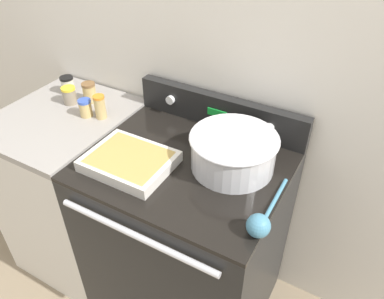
{
  "coord_description": "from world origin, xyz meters",
  "views": [
    {
      "loc": [
        0.59,
        -0.66,
        1.86
      ],
      "look_at": [
        0.02,
        0.35,
        0.99
      ],
      "focal_mm": 35.0,
      "sensor_mm": 36.0,
      "label": 1
    }
  ],
  "objects": [
    {
      "name": "mixing_bowl",
      "position": [
        0.17,
        0.4,
        1.01
      ],
      "size": [
        0.34,
        0.34,
        0.14
      ],
      "color": "silver",
      "rests_on": "stove_range"
    },
    {
      "name": "casserole_dish",
      "position": [
        -0.18,
        0.2,
        0.96
      ],
      "size": [
        0.32,
        0.26,
        0.05
      ],
      "color": "silver",
      "rests_on": "stove_range"
    },
    {
      "name": "spice_jar_black_cap",
      "position": [
        -0.79,
        0.51,
        0.99
      ],
      "size": [
        0.07,
        0.07,
        0.09
      ],
      "color": "beige",
      "rests_on": "side_counter"
    },
    {
      "name": "spice_jar_blue_cap",
      "position": [
        -0.56,
        0.39,
        0.98
      ],
      "size": [
        0.06,
        0.06,
        0.08
      ],
      "color": "tan",
      "rests_on": "side_counter"
    },
    {
      "name": "side_counter",
      "position": [
        -0.68,
        0.33,
        0.47
      ],
      "size": [
        0.57,
        0.66,
        0.94
      ],
      "color": "silver",
      "rests_on": "ground_plane"
    },
    {
      "name": "ladle",
      "position": [
        0.38,
        0.14,
        0.97
      ],
      "size": [
        0.08,
        0.33,
        0.08
      ],
      "color": "teal",
      "rests_on": "stove_range"
    },
    {
      "name": "spice_jar_orange_cap",
      "position": [
        -0.49,
        0.41,
        1.0
      ],
      "size": [
        0.05,
        0.05,
        0.11
      ],
      "color": "tan",
      "rests_on": "side_counter"
    },
    {
      "name": "kitchen_wall",
      "position": [
        0.0,
        0.69,
        1.25
      ],
      "size": [
        8.0,
        0.05,
        2.5
      ],
      "color": "silver",
      "rests_on": "ground_plane"
    },
    {
      "name": "spice_jar_yellow_cap",
      "position": [
        -0.71,
        0.44,
        0.98
      ],
      "size": [
        0.07,
        0.07,
        0.09
      ],
      "color": "gray",
      "rests_on": "side_counter"
    },
    {
      "name": "spice_jar_brown_cap",
      "position": [
        -0.64,
        0.5,
        0.99
      ],
      "size": [
        0.06,
        0.06,
        0.1
      ],
      "color": "tan",
      "rests_on": "side_counter"
    },
    {
      "name": "control_panel",
      "position": [
        0.0,
        0.63,
        1.0
      ],
      "size": [
        0.79,
        0.07,
        0.15
      ],
      "color": "black",
      "rests_on": "stove_range"
    },
    {
      "name": "stove_range",
      "position": [
        0.0,
        0.33,
        0.47
      ],
      "size": [
        0.79,
        0.69,
        0.93
      ],
      "color": "black",
      "rests_on": "ground_plane"
    }
  ]
}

